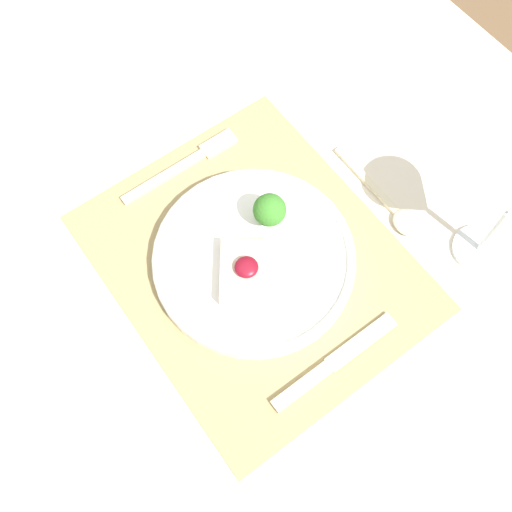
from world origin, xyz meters
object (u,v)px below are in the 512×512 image
(fork, at_px, (188,162))
(knife, at_px, (327,368))
(dinner_plate, at_px, (256,258))
(spoon, at_px, (395,210))

(fork, height_order, knife, knife)
(dinner_plate, distance_m, spoon, 0.20)
(dinner_plate, height_order, fork, dinner_plate)
(knife, relative_size, spoon, 1.09)
(fork, xyz_separation_m, knife, (0.34, -0.03, -0.00))
(knife, xyz_separation_m, spoon, (-0.11, 0.21, -0.00))
(knife, height_order, spoon, spoon)
(dinner_plate, relative_size, spoon, 1.55)
(spoon, bearing_deg, fork, -138.86)
(spoon, bearing_deg, dinner_plate, -101.98)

